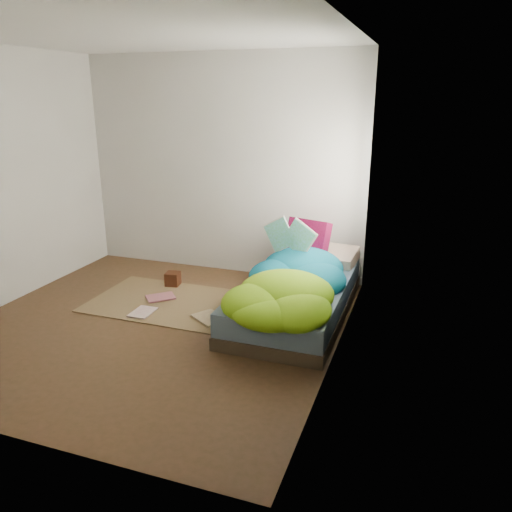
{
  "coord_description": "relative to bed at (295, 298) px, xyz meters",
  "views": [
    {
      "loc": [
        2.38,
        -3.79,
        2.12
      ],
      "look_at": [
        0.79,
        0.75,
        0.56
      ],
      "focal_mm": 35.0,
      "sensor_mm": 36.0,
      "label": 1
    }
  ],
  "objects": [
    {
      "name": "ground",
      "position": [
        -1.22,
        -0.72,
        -0.17
      ],
      "size": [
        3.5,
        3.5,
        0.0
      ],
      "primitive_type": "cube",
      "color": "#433019",
      "rests_on": "ground"
    },
    {
      "name": "room_walls",
      "position": [
        -1.21,
        -0.71,
        1.46
      ],
      "size": [
        3.54,
        3.54,
        2.62
      ],
      "color": "beige",
      "rests_on": "ground"
    },
    {
      "name": "bed",
      "position": [
        0.0,
        0.0,
        0.0
      ],
      "size": [
        1.0,
        2.0,
        0.34
      ],
      "color": "#3E3222",
      "rests_on": "ground"
    },
    {
      "name": "duvet",
      "position": [
        0.0,
        -0.22,
        0.34
      ],
      "size": [
        0.96,
        1.84,
        0.34
      ],
      "primitive_type": null,
      "color": "#075379",
      "rests_on": "bed"
    },
    {
      "name": "rug",
      "position": [
        -1.37,
        -0.17,
        -0.16
      ],
      "size": [
        1.6,
        1.1,
        0.01
      ],
      "primitive_type": "cube",
      "color": "brown",
      "rests_on": "ground"
    },
    {
      "name": "pillow_floral",
      "position": [
        0.16,
        0.73,
        0.24
      ],
      "size": [
        0.69,
        0.47,
        0.14
      ],
      "primitive_type": "cube",
      "rotation": [
        0.0,
        0.0,
        -0.11
      ],
      "color": "beige",
      "rests_on": "bed"
    },
    {
      "name": "pillow_magenta",
      "position": [
        -0.06,
        0.68,
        0.41
      ],
      "size": [
        0.5,
        0.27,
        0.48
      ],
      "primitive_type": "cube",
      "rotation": [
        0.0,
        0.0,
        -0.28
      ],
      "color": "#4A041B",
      "rests_on": "bed"
    },
    {
      "name": "open_book",
      "position": [
        -0.16,
        0.27,
        0.66
      ],
      "size": [
        0.5,
        0.22,
        0.3
      ],
      "primitive_type": null,
      "rotation": [
        0.0,
        0.0,
        -0.24
      ],
      "color": "#2E8E30",
      "rests_on": "duvet"
    },
    {
      "name": "wooden_box",
      "position": [
        -1.54,
        0.28,
        -0.08
      ],
      "size": [
        0.18,
        0.18,
        0.15
      ],
      "primitive_type": "cube",
      "rotation": [
        0.0,
        0.0,
        0.16
      ],
      "color": "#3D150D",
      "rests_on": "rug"
    },
    {
      "name": "floor_book_a",
      "position": [
        -1.55,
        -0.53,
        -0.15
      ],
      "size": [
        0.21,
        0.29,
        0.02
      ],
      "primitive_type": "imported",
      "rotation": [
        0.0,
        0.0,
        0.02
      ],
      "color": "silver",
      "rests_on": "rug"
    },
    {
      "name": "floor_book_b",
      "position": [
        -1.55,
        -0.05,
        -0.14
      ],
      "size": [
        0.37,
        0.36,
        0.03
      ],
      "primitive_type": "imported",
      "rotation": [
        0.0,
        0.0,
        -0.83
      ],
      "color": "#B3676A",
      "rests_on": "rug"
    },
    {
      "name": "floor_book_c",
      "position": [
        -0.82,
        -0.53,
        -0.14
      ],
      "size": [
        0.41,
        0.39,
        0.03
      ],
      "primitive_type": "imported",
      "rotation": [
        0.0,
        0.0,
        0.98
      ],
      "color": "tan",
      "rests_on": "rug"
    }
  ]
}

